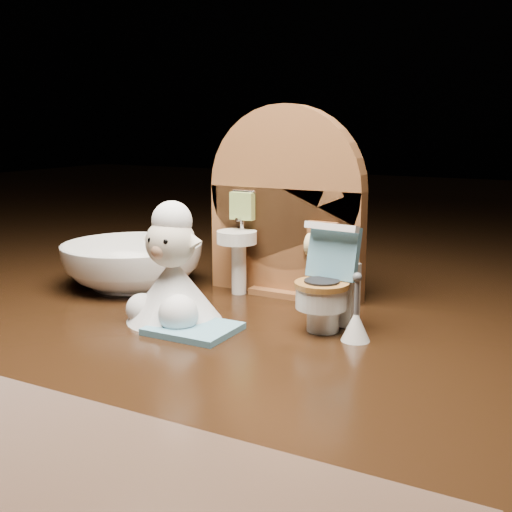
{
  "coord_description": "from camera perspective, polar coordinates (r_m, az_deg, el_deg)",
  "views": [
    {
      "loc": [
        0.22,
        -0.39,
        0.14
      ],
      "look_at": [
        0.01,
        -0.01,
        0.05
      ],
      "focal_mm": 45.0,
      "sensor_mm": 36.0,
      "label": 1
    }
  ],
  "objects": [
    {
      "name": "plush_lamb",
      "position": [
        0.45,
        -7.46,
        -2.08
      ],
      "size": [
        0.07,
        0.07,
        0.09
      ],
      "rotation": [
        0.0,
        0.0,
        0.02
      ],
      "color": "white",
      "rests_on": "ground"
    },
    {
      "name": "ceramic_bowl",
      "position": [
        0.55,
        -10.92,
        -0.79
      ],
      "size": [
        0.15,
        0.15,
        0.04
      ],
      "primitive_type": "imported",
      "rotation": [
        0.0,
        0.0,
        -0.42
      ],
      "color": "white",
      "rests_on": "ground"
    },
    {
      "name": "bath_mat",
      "position": [
        0.43,
        -5.6,
        -6.45
      ],
      "size": [
        0.06,
        0.05,
        0.0
      ],
      "primitive_type": "cube",
      "rotation": [
        0.0,
        0.0,
        0.0
      ],
      "color": "#609EBA",
      "rests_on": "ground"
    },
    {
      "name": "toilet_brush",
      "position": [
        0.41,
        8.86,
        -5.91
      ],
      "size": [
        0.02,
        0.02,
        0.04
      ],
      "color": "white",
      "rests_on": "ground"
    },
    {
      "name": "toy_toilet",
      "position": [
        0.43,
        6.48,
        -3.05
      ],
      "size": [
        0.04,
        0.05,
        0.07
      ],
      "rotation": [
        0.0,
        0.0,
        -0.12
      ],
      "color": "white",
      "rests_on": "ground"
    },
    {
      "name": "backdrop_panel",
      "position": [
        0.51,
        2.53,
        3.84
      ],
      "size": [
        0.13,
        0.05,
        0.15
      ],
      "color": "brown",
      "rests_on": "ground"
    }
  ]
}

